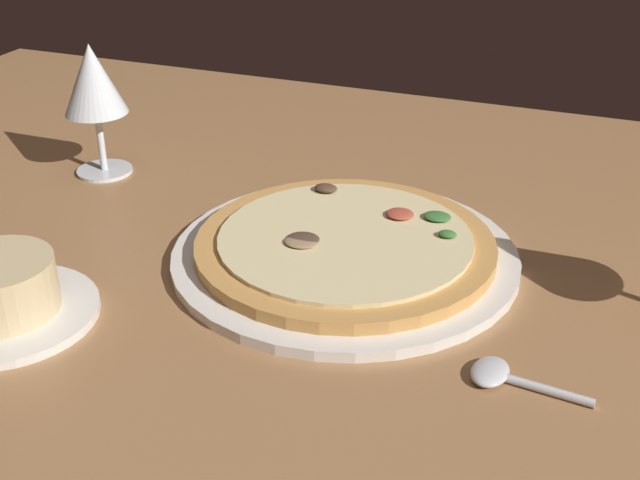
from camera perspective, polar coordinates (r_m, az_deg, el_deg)
dining_table at (r=77.56cm, az=-1.74°, el=-3.79°), size 150.00×110.00×4.00cm
pizza_main at (r=78.62cm, az=1.72°, el=-0.64°), size 32.67×32.67×3.36cm
ramekin_on_saucer at (r=74.45cm, az=-20.90°, el=-3.51°), size 15.59×15.59×5.44cm
wine_glass_far at (r=97.59cm, az=-15.21°, el=10.22°), size 7.12×7.12×15.18cm
spoon at (r=64.89cm, az=12.36°, el=-9.04°), size 9.40×4.29×1.00cm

